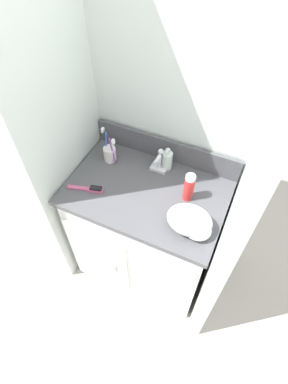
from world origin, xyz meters
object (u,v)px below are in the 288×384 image
object	(u,v)px
hairbrush	(90,189)
hand_towel	(191,222)
shaving_cream_can	(189,187)
soap_dispenser	(167,160)
toothbrush_cup	(110,153)

from	to	relation	value
hairbrush	hand_towel	size ratio (longest dim) A/B	0.87
shaving_cream_can	hand_towel	size ratio (longest dim) A/B	0.74
soap_dispenser	hairbrush	distance (m)	0.44
shaving_cream_can	hand_towel	distance (m)	0.19
soap_dispenser	shaving_cream_can	xyz separation A→B (m)	(0.18, -0.16, 0.02)
soap_dispenser	hairbrush	bearing A→B (deg)	-132.91
hairbrush	hand_towel	xyz separation A→B (m)	(0.55, -0.01, 0.04)
shaving_cream_can	hairbrush	bearing A→B (deg)	-160.97
toothbrush_cup	hairbrush	xyz separation A→B (m)	(0.02, -0.24, -0.04)
shaving_cream_can	soap_dispenser	bearing A→B (deg)	138.58
toothbrush_cup	shaving_cream_can	xyz separation A→B (m)	(0.49, -0.08, 0.03)
shaving_cream_can	hairbrush	distance (m)	0.51
soap_dispenser	shaving_cream_can	world-z (taller)	shaving_cream_can
hairbrush	toothbrush_cup	bearing A→B (deg)	77.84
soap_dispenser	hairbrush	world-z (taller)	soap_dispenser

